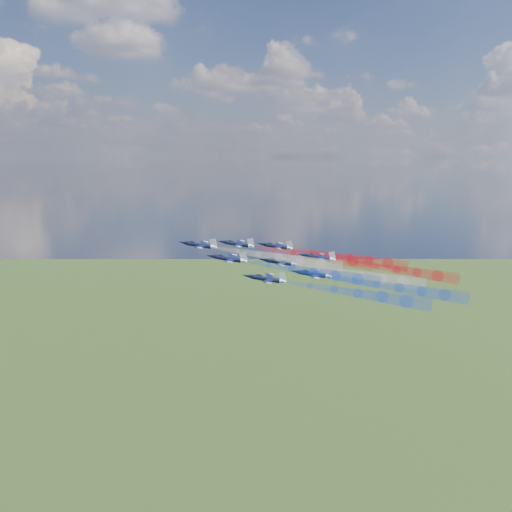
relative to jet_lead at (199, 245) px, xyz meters
name	(u,v)px	position (x,y,z in m)	size (l,w,h in m)	color
jet_lead	(199,245)	(0.00, 0.00, 0.00)	(9.06, 11.33, 3.02)	black
trail_lead	(279,257)	(19.78, -10.49, -3.15)	(3.78, 35.21, 3.78)	white
jet_inner_left	(229,259)	(4.27, -12.25, -2.17)	(9.06, 11.33, 3.02)	black
trail_inner_left	(313,272)	(24.05, -22.73, -5.32)	(3.78, 35.21, 3.78)	blue
jet_inner_right	(237,244)	(13.11, 4.58, -1.10)	(9.06, 11.33, 3.02)	black
trail_inner_right	(313,256)	(32.88, -5.90, -4.25)	(3.78, 35.21, 3.78)	red
jet_outer_left	(266,279)	(9.01, -26.54, -5.17)	(9.06, 11.33, 3.02)	black
trail_outer_left	(358,293)	(28.79, -37.03, -8.32)	(3.78, 35.21, 3.78)	blue
jet_center_third	(280,262)	(19.86, -10.68, -4.47)	(9.06, 11.33, 3.02)	black
trail_center_third	(361,275)	(39.64, -21.17, -7.62)	(3.78, 35.21, 3.78)	white
jet_outer_right	(277,246)	(26.53, 5.96, -2.78)	(9.06, 11.33, 3.02)	black
trail_outer_right	(350,258)	(46.31, -4.52, -5.92)	(3.78, 35.21, 3.78)	red
jet_rear_left	(313,274)	(24.09, -22.56, -5.96)	(9.06, 11.33, 3.02)	black
trail_rear_left	(399,288)	(43.87, -33.04, -9.10)	(3.78, 35.21, 3.78)	blue
jet_rear_right	(319,257)	(33.38, -8.48, -4.37)	(9.06, 11.33, 3.02)	black
trail_rear_right	(397,269)	(53.15, -18.97, -7.51)	(3.78, 35.21, 3.78)	red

